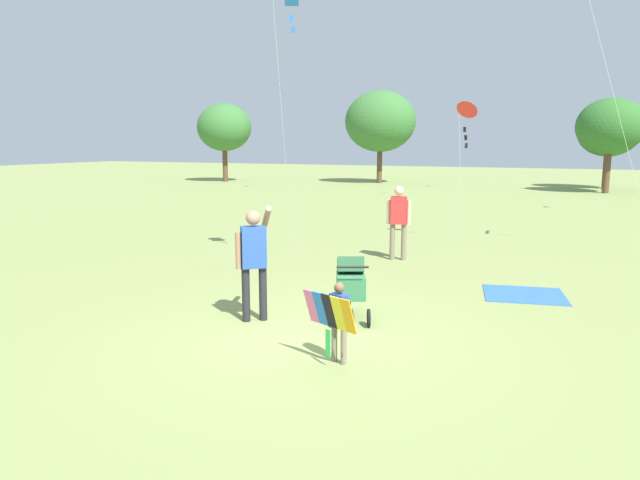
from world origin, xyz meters
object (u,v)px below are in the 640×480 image
Objects in this scene: child_with_butterfly_kite at (337,315)px; person_red_shirt at (399,217)px; person_adult_flyer at (254,255)px; picnic_blanket at (524,295)px; kite_orange_delta at (467,111)px; stroller at (351,282)px.

child_with_butterfly_kite is 0.60× the size of person_red_shirt.
person_adult_flyer reaches higher than picnic_blanket.
kite_orange_delta is at bearing 78.48° from person_adult_flyer.
picnic_blanket is (2.46, 2.66, -0.60)m from stroller.
person_red_shirt is at bearing 82.18° from person_adult_flyer.
child_with_butterfly_kite is at bearing -113.52° from picnic_blanket.
person_adult_flyer is at bearing 148.17° from child_with_butterfly_kite.
stroller is (-0.50, 1.84, -0.04)m from child_with_butterfly_kite.
person_red_shirt is at bearing 97.07° from stroller.
child_with_butterfly_kite is 10.27m from kite_orange_delta.
child_with_butterfly_kite is 0.96× the size of stroller.
person_adult_flyer is 0.47× the size of kite_orange_delta.
stroller is 0.77× the size of picnic_blanket.
person_adult_flyer is 5.63m from person_red_shirt.
kite_orange_delta reaches higher than stroller.
stroller is at bearing -132.73° from picnic_blanket.
child_with_butterfly_kite is 6.84m from person_red_shirt.
kite_orange_delta reaches higher than person_red_shirt.
picnic_blanket is at bearing 41.08° from person_adult_flyer.
child_with_butterfly_kite is at bearing -80.67° from person_red_shirt.
kite_orange_delta is at bearing 111.28° from picnic_blanket.
stroller is 0.62× the size of person_red_shirt.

